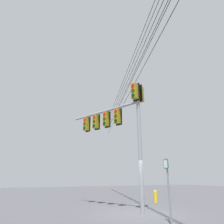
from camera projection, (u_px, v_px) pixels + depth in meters
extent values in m
plane|color=#47474C|center=(140.00, 213.00, 9.67)|extent=(60.00, 60.00, 0.00)
cylinder|color=gray|center=(140.00, 147.00, 10.46)|extent=(0.20, 0.20, 6.32)
cylinder|color=gray|center=(103.00, 112.00, 12.96)|extent=(4.98, 2.50, 0.14)
cube|color=olive|center=(135.00, 91.00, 11.21)|extent=(0.40, 0.40, 0.90)
cube|color=black|center=(136.00, 92.00, 11.33)|extent=(0.41, 0.23, 1.04)
cylinder|color=red|center=(133.00, 85.00, 11.19)|extent=(0.19, 0.11, 0.20)
cylinder|color=#3C2703|center=(133.00, 90.00, 11.09)|extent=(0.19, 0.11, 0.20)
cylinder|color=black|center=(133.00, 95.00, 11.00)|extent=(0.19, 0.11, 0.20)
cube|color=olive|center=(140.00, 94.00, 11.64)|extent=(0.40, 0.40, 0.90)
cube|color=black|center=(139.00, 94.00, 11.52)|extent=(0.41, 0.23, 1.04)
cylinder|color=red|center=(142.00, 91.00, 11.85)|extent=(0.19, 0.11, 0.20)
cylinder|color=#3C2703|center=(142.00, 95.00, 11.76)|extent=(0.19, 0.11, 0.20)
cylinder|color=black|center=(142.00, 100.00, 11.66)|extent=(0.19, 0.11, 0.20)
cube|color=olive|center=(117.00, 116.00, 12.04)|extent=(0.40, 0.40, 0.90)
cube|color=black|center=(119.00, 117.00, 12.17)|extent=(0.41, 0.23, 1.04)
cylinder|color=red|center=(115.00, 111.00, 12.02)|extent=(0.19, 0.12, 0.20)
cylinder|color=#3C2703|center=(116.00, 116.00, 11.92)|extent=(0.19, 0.12, 0.20)
cylinder|color=black|center=(116.00, 121.00, 11.83)|extent=(0.19, 0.12, 0.20)
cube|color=olive|center=(106.00, 119.00, 12.63)|extent=(0.41, 0.41, 0.90)
cube|color=black|center=(108.00, 120.00, 12.75)|extent=(0.41, 0.24, 1.04)
cylinder|color=red|center=(104.00, 114.00, 12.60)|extent=(0.19, 0.12, 0.20)
cylinder|color=#3C2703|center=(104.00, 119.00, 12.50)|extent=(0.19, 0.12, 0.20)
cylinder|color=black|center=(104.00, 123.00, 12.41)|extent=(0.19, 0.12, 0.20)
cube|color=olive|center=(96.00, 122.00, 13.21)|extent=(0.40, 0.40, 0.90)
cube|color=black|center=(97.00, 122.00, 13.34)|extent=(0.41, 0.24, 1.04)
cylinder|color=red|center=(94.00, 117.00, 13.18)|extent=(0.19, 0.12, 0.20)
cylinder|color=#3C2703|center=(94.00, 121.00, 13.09)|extent=(0.19, 0.12, 0.20)
cylinder|color=black|center=(94.00, 126.00, 13.00)|extent=(0.19, 0.12, 0.20)
cube|color=olive|center=(86.00, 124.00, 13.80)|extent=(0.40, 0.40, 0.90)
cube|color=black|center=(88.00, 125.00, 13.92)|extent=(0.41, 0.23, 1.04)
cylinder|color=red|center=(85.00, 119.00, 13.77)|extent=(0.19, 0.11, 0.20)
cylinder|color=#3C2703|center=(84.00, 124.00, 13.68)|extent=(0.19, 0.11, 0.20)
cylinder|color=black|center=(84.00, 128.00, 13.58)|extent=(0.19, 0.11, 0.20)
cylinder|color=slate|center=(169.00, 190.00, 7.66)|extent=(0.07, 0.07, 2.41)
cube|color=#0C7238|center=(166.00, 164.00, 7.95)|extent=(0.29, 0.04, 0.35)
cube|color=white|center=(166.00, 164.00, 7.94)|extent=(0.23, 0.02, 0.29)
cylinder|color=yellow|center=(156.00, 197.00, 13.95)|extent=(0.22, 0.22, 0.65)
sphere|color=yellow|center=(155.00, 192.00, 14.07)|extent=(0.20, 0.20, 0.20)
cylinder|color=yellow|center=(156.00, 197.00, 14.07)|extent=(0.13, 0.13, 0.09)
cylinder|color=black|center=(132.00, 89.00, 13.04)|extent=(29.92, 8.59, 0.58)
cylinder|color=black|center=(132.00, 81.00, 13.22)|extent=(29.92, 8.59, 0.58)
cylinder|color=black|center=(131.00, 78.00, 13.28)|extent=(29.92, 8.59, 0.58)
cylinder|color=black|center=(131.00, 73.00, 13.40)|extent=(29.92, 8.59, 0.58)
cylinder|color=black|center=(131.00, 67.00, 13.54)|extent=(29.92, 8.59, 0.58)
cylinder|color=black|center=(131.00, 61.00, 13.68)|extent=(29.92, 8.59, 0.58)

